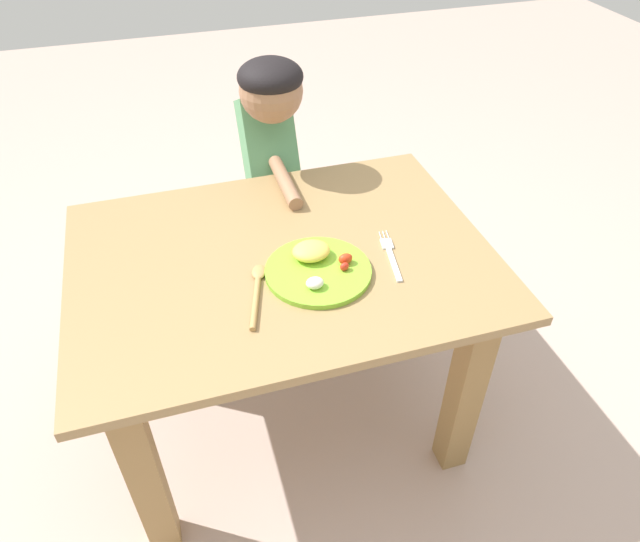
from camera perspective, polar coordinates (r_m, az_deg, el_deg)
name	(u,v)px	position (r m, az deg, el deg)	size (l,w,h in m)	color
ground_plane	(290,414)	(1.99, -2.92, -13.92)	(8.00, 8.00, 0.00)	#B99E91
dining_table	(284,298)	(1.60, -3.54, -2.69)	(1.08, 0.80, 0.68)	#97774B
plate	(317,267)	(1.44, -0.27, 0.42)	(0.26, 0.26, 0.05)	#80C42F
fork	(391,255)	(1.50, 6.96, 1.60)	(0.06, 0.21, 0.01)	silver
spoon	(257,289)	(1.39, -6.21, -1.72)	(0.09, 0.22, 0.02)	#B1864C
person	(271,176)	(1.98, -4.87, 9.25)	(0.19, 0.49, 1.02)	#334B6D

